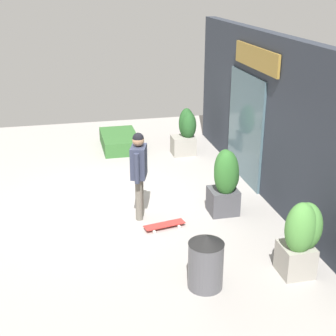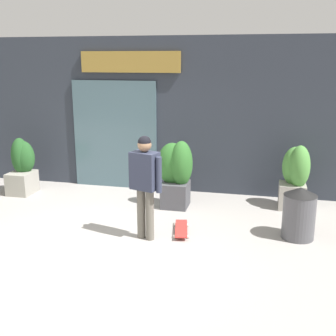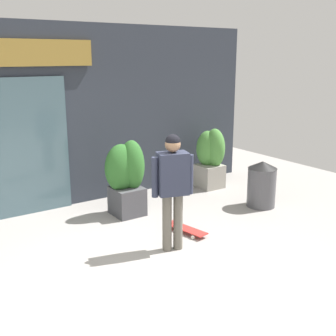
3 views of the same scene
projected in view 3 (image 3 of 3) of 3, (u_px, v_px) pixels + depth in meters
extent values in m
plane|color=#9E9993|center=(150.00, 267.00, 5.51)|extent=(12.00, 12.00, 0.00)
cube|color=#2D333D|center=(59.00, 117.00, 7.47)|extent=(8.09, 0.25, 3.20)
cube|color=#47606B|center=(13.00, 149.00, 7.00)|extent=(1.85, 0.06, 2.32)
cube|color=olive|center=(29.00, 53.00, 6.81)|extent=(2.12, 0.05, 0.43)
cylinder|color=#666056|center=(167.00, 223.00, 5.90)|extent=(0.13, 0.13, 0.82)
cylinder|color=#666056|center=(178.00, 221.00, 5.95)|extent=(0.13, 0.13, 0.82)
cube|color=#2D3347|center=(173.00, 174.00, 5.75)|extent=(0.47, 0.37, 0.58)
cylinder|color=#2D3347|center=(155.00, 177.00, 5.68)|extent=(0.09, 0.09, 0.55)
cylinder|color=#2D3347|center=(190.00, 174.00, 5.83)|extent=(0.09, 0.09, 0.55)
sphere|color=#997051|center=(173.00, 144.00, 5.64)|extent=(0.21, 0.21, 0.21)
sphere|color=black|center=(173.00, 142.00, 5.63)|extent=(0.20, 0.20, 0.20)
cube|color=red|center=(186.00, 229.00, 6.57)|extent=(0.33, 0.77, 0.02)
cylinder|color=silver|center=(170.00, 229.00, 6.67)|extent=(0.04, 0.06, 0.05)
cylinder|color=silver|center=(179.00, 225.00, 6.82)|extent=(0.04, 0.06, 0.05)
cylinder|color=silver|center=(193.00, 237.00, 6.35)|extent=(0.04, 0.06, 0.05)
cylinder|color=silver|center=(202.00, 233.00, 6.49)|extent=(0.04, 0.06, 0.05)
cube|color=gray|center=(209.00, 176.00, 8.80)|extent=(0.49, 0.47, 0.48)
ellipsoid|color=#4C8C3D|center=(208.00, 149.00, 8.75)|extent=(0.45, 0.47, 0.74)
ellipsoid|color=#4C8C3D|center=(215.00, 148.00, 8.69)|extent=(0.39, 0.47, 0.80)
cube|color=#47474C|center=(127.00, 201.00, 7.30)|extent=(0.49, 0.53, 0.48)
ellipsoid|color=#2D6628|center=(132.00, 165.00, 7.20)|extent=(0.42, 0.46, 0.87)
ellipsoid|color=#2D6628|center=(123.00, 172.00, 7.21)|extent=(0.57, 0.42, 0.62)
ellipsoid|color=#2D6628|center=(121.00, 168.00, 7.14)|extent=(0.58, 0.40, 0.81)
cylinder|color=#4C4C51|center=(261.00, 187.00, 7.66)|extent=(0.51, 0.51, 0.71)
cone|color=black|center=(263.00, 165.00, 7.55)|extent=(0.52, 0.52, 0.13)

